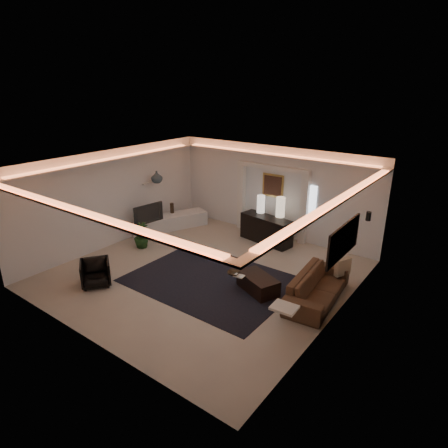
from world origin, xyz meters
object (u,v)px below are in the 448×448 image
Objects in this scene: console at (266,230)px; armchair at (96,273)px; sofa at (318,287)px; coffee_table at (258,283)px.

console is 5.24m from armchair.
console is 0.76× the size of sofa.
coffee_table is (-1.30, -0.47, -0.12)m from sofa.
sofa is 3.17× the size of armchair.
console is 2.43× the size of armchair.
console is at bearing 13.44° from armchair.
armchair is at bearing -102.72° from console.
armchair reaches higher than coffee_table.
sofa is (2.72, -2.26, -0.07)m from console.
coffee_table is (1.41, -2.74, -0.20)m from console.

